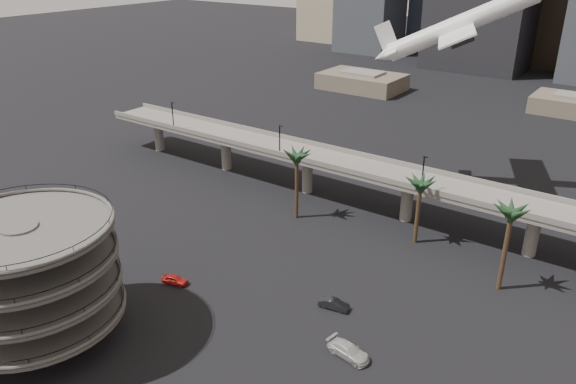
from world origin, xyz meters
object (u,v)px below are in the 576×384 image
Objects in this scene: parking_ramp at (29,272)px; car_a at (175,279)px; car_b at (334,304)px; airborne_jet at (459,26)px; car_c at (348,351)px; overpass at (355,170)px.

car_a is (4.92, 18.92, -9.14)m from parking_ramp.
car_b is at bearing 44.79° from parking_ramp.
parking_ramp is at bearing 124.41° from car_b.
parking_ramp is 83.35m from airborne_jet.
airborne_jet is at bearing -5.81° from car_b.
car_b is 10.05m from car_c.
overpass reaches higher than car_c.
airborne_jet reaches higher than car_a.
parking_ramp is 5.08× the size of car_b.
car_c is (29.45, 1.06, 0.14)m from car_a.
car_c is at bearing -100.66° from airborne_jet.
airborne_jet is 58.78m from car_b.
parking_ramp is 0.71× the size of airborne_jet.
car_b is 0.76× the size of car_c.
car_b is (3.91, -48.95, -32.31)m from airborne_jet.
airborne_jet is (23.78, 76.44, 23.19)m from parking_ramp.
parking_ramp is 21.58m from car_a.
car_a is 0.93× the size of car_b.
parking_ramp is at bearing -128.56° from airborne_jet.
car_a is at bearing 100.25° from car_b.
car_a is 29.47m from car_c.
overpass is (13.00, 59.00, -2.50)m from parking_ramp.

